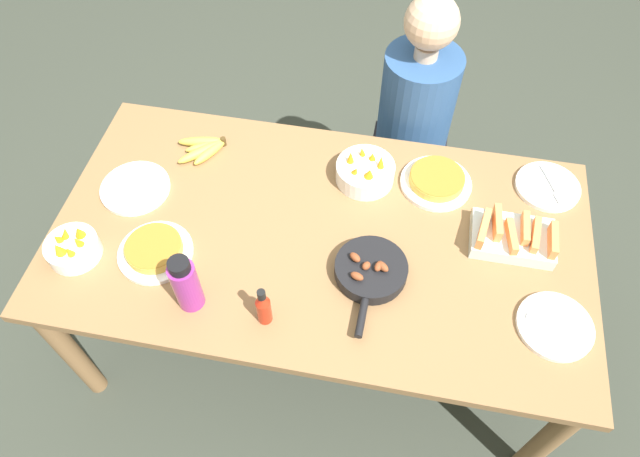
{
  "coord_description": "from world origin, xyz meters",
  "views": [
    {
      "loc": [
        0.21,
        -1.09,
        2.28
      ],
      "look_at": [
        0.0,
        0.0,
        0.74
      ],
      "focal_mm": 32.0,
      "sensor_mm": 36.0,
      "label": 1
    }
  ],
  "objects_px": {
    "frittata_plate_side": "(436,181)",
    "empty_plate_near_front": "(135,188)",
    "banana_bunch": "(205,148)",
    "person_figure": "(410,141)",
    "hot_sauce_bottle": "(264,307)",
    "fruit_bowl_citrus": "(73,248)",
    "frittata_plate_center": "(155,250)",
    "skillet": "(371,271)",
    "water_bottle": "(186,284)",
    "empty_plate_far_right": "(555,326)",
    "empty_plate_far_left": "(548,187)",
    "fruit_bowl_mango": "(365,172)",
    "melon_tray": "(513,237)"
  },
  "relations": [
    {
      "from": "frittata_plate_side",
      "to": "empty_plate_far_left",
      "type": "bearing_deg",
      "value": 8.4
    },
    {
      "from": "empty_plate_near_front",
      "to": "empty_plate_far_left",
      "type": "height_order",
      "value": "same"
    },
    {
      "from": "empty_plate_far_left",
      "to": "water_bottle",
      "type": "bearing_deg",
      "value": -148.58
    },
    {
      "from": "melon_tray",
      "to": "hot_sauce_bottle",
      "type": "bearing_deg",
      "value": -150.05
    },
    {
      "from": "empty_plate_far_right",
      "to": "fruit_bowl_mango",
      "type": "distance_m",
      "value": 0.8
    },
    {
      "from": "banana_bunch",
      "to": "hot_sauce_bottle",
      "type": "xyz_separation_m",
      "value": [
        0.39,
        -0.64,
        0.05
      ]
    },
    {
      "from": "frittata_plate_center",
      "to": "fruit_bowl_mango",
      "type": "distance_m",
      "value": 0.77
    },
    {
      "from": "frittata_plate_center",
      "to": "person_figure",
      "type": "height_order",
      "value": "person_figure"
    },
    {
      "from": "melon_tray",
      "to": "fruit_bowl_citrus",
      "type": "relative_size",
      "value": 1.57
    },
    {
      "from": "empty_plate_far_right",
      "to": "frittata_plate_side",
      "type": "bearing_deg",
      "value": 128.2
    },
    {
      "from": "empty_plate_near_front",
      "to": "water_bottle",
      "type": "height_order",
      "value": "water_bottle"
    },
    {
      "from": "person_figure",
      "to": "frittata_plate_center",
      "type": "bearing_deg",
      "value": -131.59
    },
    {
      "from": "frittata_plate_side",
      "to": "empty_plate_far_right",
      "type": "height_order",
      "value": "frittata_plate_side"
    },
    {
      "from": "fruit_bowl_mango",
      "to": "fruit_bowl_citrus",
      "type": "height_order",
      "value": "same"
    },
    {
      "from": "frittata_plate_center",
      "to": "empty_plate_far_left",
      "type": "xyz_separation_m",
      "value": [
        1.28,
        0.53,
        -0.01
      ]
    },
    {
      "from": "melon_tray",
      "to": "frittata_plate_center",
      "type": "distance_m",
      "value": 1.17
    },
    {
      "from": "banana_bunch",
      "to": "water_bottle",
      "type": "bearing_deg",
      "value": -76.21
    },
    {
      "from": "frittata_plate_center",
      "to": "person_figure",
      "type": "distance_m",
      "value": 1.2
    },
    {
      "from": "water_bottle",
      "to": "person_figure",
      "type": "bearing_deg",
      "value": 59.34
    },
    {
      "from": "banana_bunch",
      "to": "person_figure",
      "type": "distance_m",
      "value": 0.89
    },
    {
      "from": "skillet",
      "to": "frittata_plate_side",
      "type": "relative_size",
      "value": 1.41
    },
    {
      "from": "melon_tray",
      "to": "frittata_plate_side",
      "type": "xyz_separation_m",
      "value": [
        -0.26,
        0.21,
        -0.01
      ]
    },
    {
      "from": "skillet",
      "to": "empty_plate_near_front",
      "type": "relative_size",
      "value": 1.45
    },
    {
      "from": "empty_plate_far_right",
      "to": "fruit_bowl_citrus",
      "type": "height_order",
      "value": "fruit_bowl_citrus"
    },
    {
      "from": "water_bottle",
      "to": "hot_sauce_bottle",
      "type": "relative_size",
      "value": 1.37
    },
    {
      "from": "frittata_plate_side",
      "to": "person_figure",
      "type": "height_order",
      "value": "person_figure"
    },
    {
      "from": "banana_bunch",
      "to": "empty_plate_far_left",
      "type": "distance_m",
      "value": 1.26
    },
    {
      "from": "skillet",
      "to": "frittata_plate_center",
      "type": "bearing_deg",
      "value": -84.68
    },
    {
      "from": "empty_plate_near_front",
      "to": "person_figure",
      "type": "relative_size",
      "value": 0.21
    },
    {
      "from": "frittata_plate_center",
      "to": "skillet",
      "type": "bearing_deg",
      "value": 3.97
    },
    {
      "from": "skillet",
      "to": "fruit_bowl_citrus",
      "type": "distance_m",
      "value": 0.96
    },
    {
      "from": "frittata_plate_side",
      "to": "empty_plate_near_front",
      "type": "distance_m",
      "value": 1.07
    },
    {
      "from": "melon_tray",
      "to": "fruit_bowl_citrus",
      "type": "height_order",
      "value": "fruit_bowl_citrus"
    },
    {
      "from": "empty_plate_far_left",
      "to": "empty_plate_far_right",
      "type": "xyz_separation_m",
      "value": [
        -0.0,
        -0.56,
        -0.0
      ]
    },
    {
      "from": "fruit_bowl_citrus",
      "to": "hot_sauce_bottle",
      "type": "relative_size",
      "value": 1.05
    },
    {
      "from": "frittata_plate_center",
      "to": "empty_plate_far_right",
      "type": "xyz_separation_m",
      "value": [
        1.27,
        -0.03,
        -0.01
      ]
    },
    {
      "from": "empty_plate_near_front",
      "to": "empty_plate_far_right",
      "type": "distance_m",
      "value": 1.47
    },
    {
      "from": "banana_bunch",
      "to": "person_figure",
      "type": "bearing_deg",
      "value": 28.02
    },
    {
      "from": "frittata_plate_center",
      "to": "fruit_bowl_mango",
      "type": "relative_size",
      "value": 1.17
    },
    {
      "from": "empty_plate_near_front",
      "to": "fruit_bowl_citrus",
      "type": "xyz_separation_m",
      "value": [
        -0.09,
        -0.3,
        0.03
      ]
    },
    {
      "from": "empty_plate_far_left",
      "to": "hot_sauce_bottle",
      "type": "distance_m",
      "value": 1.11
    },
    {
      "from": "empty_plate_far_right",
      "to": "empty_plate_far_left",
      "type": "bearing_deg",
      "value": 89.84
    },
    {
      "from": "skillet",
      "to": "empty_plate_near_front",
      "type": "height_order",
      "value": "skillet"
    },
    {
      "from": "person_figure",
      "to": "empty_plate_far_right",
      "type": "bearing_deg",
      "value": -61.34
    },
    {
      "from": "frittata_plate_side",
      "to": "hot_sauce_bottle",
      "type": "distance_m",
      "value": 0.79
    },
    {
      "from": "fruit_bowl_mango",
      "to": "frittata_plate_side",
      "type": "bearing_deg",
      "value": 4.9
    },
    {
      "from": "frittata_plate_center",
      "to": "fruit_bowl_citrus",
      "type": "height_order",
      "value": "fruit_bowl_citrus"
    },
    {
      "from": "person_figure",
      "to": "banana_bunch",
      "type": "bearing_deg",
      "value": -151.98
    },
    {
      "from": "frittata_plate_side",
      "to": "person_figure",
      "type": "distance_m",
      "value": 0.48
    },
    {
      "from": "frittata_plate_side",
      "to": "fruit_bowl_mango",
      "type": "xyz_separation_m",
      "value": [
        -0.25,
        -0.02,
        0.02
      ]
    }
  ]
}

